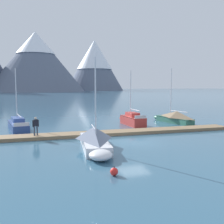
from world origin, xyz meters
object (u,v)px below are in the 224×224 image
(person_on_dock, at_px, (36,125))
(sailboat_mid_dock_starboard, at_px, (174,117))
(mooring_buoy_channel_marker, at_px, (114,172))
(sailboat_nearest_berth, at_px, (17,124))
(sailboat_mid_dock_port, at_px, (131,119))
(sailboat_second_berth, at_px, (95,139))

(person_on_dock, bearing_deg, sailboat_mid_dock_starboard, 17.04)
(person_on_dock, bearing_deg, mooring_buoy_channel_marker, -71.81)
(sailboat_nearest_berth, bearing_deg, sailboat_mid_dock_port, -3.39)
(sailboat_second_berth, distance_m, mooring_buoy_channel_marker, 6.17)
(sailboat_nearest_berth, relative_size, sailboat_mid_dock_port, 1.14)
(sailboat_mid_dock_port, bearing_deg, mooring_buoy_channel_marker, -114.69)
(sailboat_nearest_berth, bearing_deg, sailboat_mid_dock_starboard, -2.59)
(sailboat_second_berth, bearing_deg, mooring_buoy_channel_marker, -94.16)
(person_on_dock, bearing_deg, sailboat_mid_dock_port, 25.27)
(sailboat_second_berth, xyz_separation_m, mooring_buoy_channel_marker, (-0.45, -6.13, -0.52))
(sailboat_mid_dock_starboard, bearing_deg, person_on_dock, -162.96)
(sailboat_second_berth, relative_size, person_on_dock, 4.36)
(sailboat_mid_dock_starboard, distance_m, mooring_buoy_channel_marker, 21.50)
(sailboat_mid_dock_port, relative_size, sailboat_mid_dock_starboard, 0.93)
(sailboat_nearest_berth, distance_m, person_on_dock, 6.48)
(sailboat_second_berth, bearing_deg, sailboat_mid_dock_starboard, 38.64)
(person_on_dock, xyz_separation_m, mooring_buoy_channel_marker, (3.73, -11.34, -1.04))
(sailboat_nearest_berth, xyz_separation_m, sailboat_second_berth, (5.99, -11.38, 0.22))
(sailboat_mid_dock_starboard, relative_size, person_on_dock, 4.18)
(sailboat_second_berth, relative_size, sailboat_mid_dock_starboard, 1.04)
(sailboat_mid_dock_port, height_order, person_on_dock, sailboat_mid_dock_port)
(sailboat_second_berth, height_order, sailboat_mid_dock_starboard, sailboat_mid_dock_starboard)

